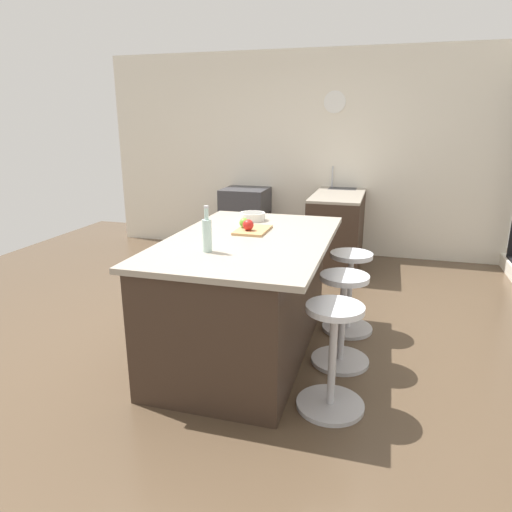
# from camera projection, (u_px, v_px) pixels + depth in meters

# --- Properties ---
(ground_plane) EXTENTS (7.69, 7.69, 0.00)m
(ground_plane) POSITION_uv_depth(u_px,v_px,m) (229.00, 337.00, 3.96)
(ground_plane) COLOR brown
(interior_partition_left) EXTENTS (0.15, 5.46, 2.68)m
(interior_partition_left) POSITION_uv_depth(u_px,v_px,m) (298.00, 154.00, 6.31)
(interior_partition_left) COLOR silver
(interior_partition_left) RESTS_ON ground_plane
(sink_cabinet) EXTENTS (1.90, 0.60, 1.21)m
(sink_cabinet) POSITION_uv_depth(u_px,v_px,m) (340.00, 225.00, 6.07)
(sink_cabinet) COLOR #38281E
(sink_cabinet) RESTS_ON ground_plane
(oven_range) EXTENTS (0.60, 0.61, 0.90)m
(oven_range) POSITION_uv_depth(u_px,v_px,m) (246.00, 221.00, 6.41)
(oven_range) COLOR #38383D
(oven_range) RESTS_ON ground_plane
(kitchen_island) EXTENTS (1.90, 1.18, 0.94)m
(kitchen_island) POSITION_uv_depth(u_px,v_px,m) (244.00, 295.00, 3.61)
(kitchen_island) COLOR #38281E
(kitchen_island) RESTS_ON ground_plane
(stool_by_window) EXTENTS (0.44, 0.44, 0.71)m
(stool_by_window) POSITION_uv_depth(u_px,v_px,m) (349.00, 294.00, 4.00)
(stool_by_window) COLOR #B7B7BC
(stool_by_window) RESTS_ON ground_plane
(stool_middle) EXTENTS (0.44, 0.44, 0.71)m
(stool_middle) POSITION_uv_depth(u_px,v_px,m) (342.00, 322.00, 3.45)
(stool_middle) COLOR #B7B7BC
(stool_middle) RESTS_ON ground_plane
(stool_near_camera) EXTENTS (0.44, 0.44, 0.71)m
(stool_near_camera) POSITION_uv_depth(u_px,v_px,m) (332.00, 361.00, 2.90)
(stool_near_camera) COLOR #B7B7BC
(stool_near_camera) RESTS_ON ground_plane
(cutting_board) EXTENTS (0.36, 0.24, 0.02)m
(cutting_board) POSITION_uv_depth(u_px,v_px,m) (253.00, 230.00, 3.66)
(cutting_board) COLOR tan
(cutting_board) RESTS_ON kitchen_island
(apple_green) EXTENTS (0.08, 0.08, 0.08)m
(apple_green) POSITION_uv_depth(u_px,v_px,m) (244.00, 223.00, 3.69)
(apple_green) COLOR #609E2D
(apple_green) RESTS_ON cutting_board
(apple_red) EXTENTS (0.09, 0.09, 0.09)m
(apple_red) POSITION_uv_depth(u_px,v_px,m) (248.00, 225.00, 3.60)
(apple_red) COLOR red
(apple_red) RESTS_ON cutting_board
(water_bottle) EXTENTS (0.06, 0.06, 0.31)m
(water_bottle) POSITION_uv_depth(u_px,v_px,m) (207.00, 234.00, 3.06)
(water_bottle) COLOR silver
(water_bottle) RESTS_ON kitchen_island
(fruit_bowl) EXTENTS (0.22, 0.22, 0.07)m
(fruit_bowl) POSITION_uv_depth(u_px,v_px,m) (253.00, 216.00, 4.06)
(fruit_bowl) COLOR silver
(fruit_bowl) RESTS_ON kitchen_island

